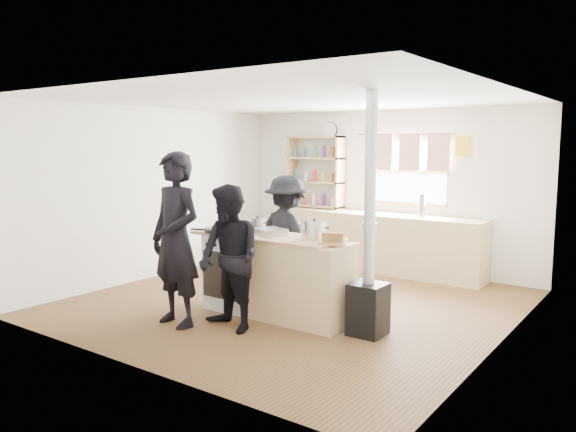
# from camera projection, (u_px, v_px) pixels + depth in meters

# --- Properties ---
(ground) EXTENTS (5.00, 5.00, 0.01)m
(ground) POSITION_uv_depth(u_px,v_px,m) (294.00, 303.00, 7.02)
(ground) COLOR brown
(ground) RESTS_ON ground
(back_counter) EXTENTS (3.40, 0.55, 0.90)m
(back_counter) POSITION_uv_depth(u_px,v_px,m) (375.00, 242.00, 8.75)
(back_counter) COLOR tan
(back_counter) RESTS_ON ground
(shelving_unit) EXTENTS (1.00, 0.28, 1.20)m
(shelving_unit) POSITION_uv_depth(u_px,v_px,m) (315.00, 171.00, 9.40)
(shelving_unit) COLOR tan
(shelving_unit) RESTS_ON back_counter
(thermos) EXTENTS (0.10, 0.10, 0.32)m
(thermos) POSITION_uv_depth(u_px,v_px,m) (422.00, 206.00, 8.24)
(thermos) COLOR silver
(thermos) RESTS_ON back_counter
(cooking_island) EXTENTS (1.97, 0.64, 0.93)m
(cooking_island) POSITION_uv_depth(u_px,v_px,m) (277.00, 276.00, 6.43)
(cooking_island) COLOR silver
(cooking_island) RESTS_ON ground
(skillet_greens) EXTENTS (0.41, 0.41, 0.05)m
(skillet_greens) POSITION_uv_depth(u_px,v_px,m) (217.00, 230.00, 6.64)
(skillet_greens) COLOR black
(skillet_greens) RESTS_ON cooking_island
(roast_tray) EXTENTS (0.40, 0.37, 0.08)m
(roast_tray) POSITION_uv_depth(u_px,v_px,m) (270.00, 232.00, 6.42)
(roast_tray) COLOR silver
(roast_tray) RESTS_ON cooking_island
(stockpot_stove) EXTENTS (0.22, 0.22, 0.18)m
(stockpot_stove) POSITION_uv_depth(u_px,v_px,m) (257.00, 224.00, 6.75)
(stockpot_stove) COLOR #B1B1B4
(stockpot_stove) RESTS_ON cooking_island
(stockpot_counter) EXTENTS (0.31, 0.31, 0.23)m
(stockpot_counter) POSITION_uv_depth(u_px,v_px,m) (314.00, 229.00, 6.18)
(stockpot_counter) COLOR silver
(stockpot_counter) RESTS_ON cooking_island
(bread_board) EXTENTS (0.33, 0.28, 0.12)m
(bread_board) POSITION_uv_depth(u_px,v_px,m) (333.00, 239.00, 5.86)
(bread_board) COLOR tan
(bread_board) RESTS_ON cooking_island
(flue_heater) EXTENTS (0.35, 0.35, 2.50)m
(flue_heater) POSITION_uv_depth(u_px,v_px,m) (369.00, 274.00, 5.75)
(flue_heater) COLOR black
(flue_heater) RESTS_ON ground
(person_near_left) EXTENTS (0.73, 0.52, 1.89)m
(person_near_left) POSITION_uv_depth(u_px,v_px,m) (176.00, 239.00, 6.05)
(person_near_left) COLOR black
(person_near_left) RESTS_ON ground
(person_near_right) EXTENTS (0.87, 0.74, 1.55)m
(person_near_right) POSITION_uv_depth(u_px,v_px,m) (229.00, 258.00, 5.88)
(person_near_right) COLOR black
(person_near_right) RESTS_ON ground
(person_far) EXTENTS (1.09, 0.74, 1.57)m
(person_far) POSITION_uv_depth(u_px,v_px,m) (287.00, 235.00, 7.31)
(person_far) COLOR black
(person_far) RESTS_ON ground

